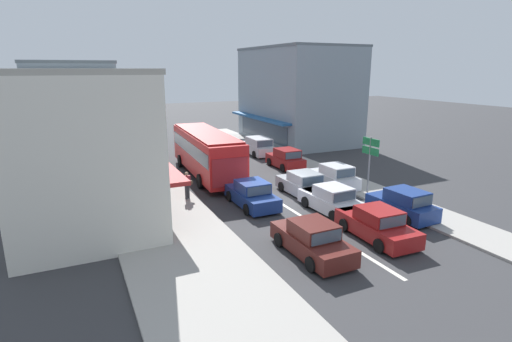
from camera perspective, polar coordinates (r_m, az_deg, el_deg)
name	(u,v)px	position (r m, az deg, el deg)	size (l,w,h in m)	color
ground_plane	(278,201)	(23.59, 3.13, -4.37)	(140.00, 140.00, 0.00)	#353538
lane_centre_line	(250,184)	(27.00, -0.90, -1.89)	(0.20, 28.00, 0.01)	silver
sidewalk_left	(142,188)	(26.97, -15.99, -2.34)	(5.20, 44.00, 0.14)	#A39E96
kerb_right	(311,167)	(31.58, 7.88, 0.50)	(2.80, 44.00, 0.12)	#A39E96
shopfront_corner_near	(83,150)	(20.87, -23.48, 2.73)	(7.32, 8.81, 7.60)	silver
shopfront_mid_block	(77,128)	(29.43, -24.20, 5.69)	(7.85, 8.28, 7.53)	silver
shopfront_far_end	(73,111)	(37.76, -24.64, 7.83)	(7.78, 7.98, 8.20)	#84939E
building_right_far	(297,95)	(43.01, 5.91, 10.73)	(9.16, 12.92, 9.75)	#84939E
city_bus	(206,150)	(28.96, -7.14, 2.95)	(3.15, 10.97, 3.23)	red
sedan_queue_far_back	(377,225)	(19.22, 16.89, -7.38)	(2.01, 4.26, 1.47)	maroon
sedan_adjacent_lane_trail	(312,240)	(17.05, 8.02, -9.72)	(1.93, 4.22, 1.47)	#561E19
sedan_queue_gap_filler	(304,185)	(24.67, 6.87, -1.99)	(1.91, 4.20, 1.47)	#9EA3A8
sedan_behind_bus_near	(252,195)	(22.64, -0.62, -3.40)	(1.91, 4.20, 1.47)	navy
sedan_adjacent_lane_lead	(332,200)	(22.07, 10.85, -4.15)	(2.00, 4.25, 1.47)	silver
parked_hatchback_kerb_front	(403,204)	(22.28, 20.24, -4.49)	(1.92, 3.76, 1.54)	navy
parked_hatchback_kerb_second	(334,177)	(26.64, 11.13, -0.82)	(1.83, 3.71, 1.54)	silver
parked_hatchback_kerb_third	(286,159)	(31.39, 4.27, 1.73)	(1.82, 3.70, 1.54)	maroon
parked_wagon_kerb_rear	(258,146)	(36.24, 0.25, 3.55)	(2.03, 4.55, 1.58)	silver
traffic_light_downstreet	(145,121)	(38.76, -15.62, 6.89)	(0.33, 0.24, 4.20)	gray
directional_road_sign	(370,152)	(25.18, 16.01, 2.67)	(0.10, 1.40, 3.60)	gray
pedestrian_with_handbag_near	(187,184)	(23.68, -9.82, -1.78)	(0.63, 0.46, 1.63)	#333338
pedestrian_browsing_midblock	(154,158)	(30.88, -14.40, 1.78)	(0.54, 0.33, 1.63)	#4C4742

